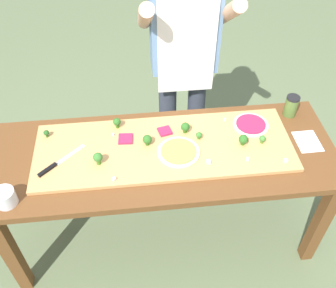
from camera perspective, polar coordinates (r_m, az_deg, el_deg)
name	(u,v)px	position (r m, az deg, el deg)	size (l,w,h in m)	color
ground_plane	(165,230)	(2.69, -0.39, -12.59)	(8.00, 8.00, 0.00)	#60704C
prep_table	(165,165)	(2.16, -0.48, -3.20)	(1.87, 0.69, 0.76)	brown
cutting_board	(164,148)	(2.10, -0.60, -0.53)	(1.40, 0.49, 0.02)	tan
chefs_knife	(55,164)	(2.07, -16.34, -2.93)	(0.23, 0.21, 0.02)	#B7BABF
pizza_whole_pesto_green	(179,152)	(2.05, 1.57, -1.16)	(0.23, 0.23, 0.02)	beige
pizza_whole_beet_magenta	(251,125)	(2.25, 12.16, 2.82)	(0.20, 0.20, 0.02)	beige
pizza_slice_far_left	(126,139)	(2.13, -6.30, 0.77)	(0.08, 0.08, 0.01)	#9E234C
pizza_slice_near_left	(165,131)	(2.17, -0.48, 1.92)	(0.07, 0.07, 0.01)	#9E234C
broccoli_floret_front_mid	(185,127)	(2.14, 2.58, 2.51)	(0.05, 0.05, 0.07)	#366618
broccoli_floret_back_right	(243,140)	(2.11, 11.11, 0.65)	(0.05, 0.05, 0.06)	#366618
broccoli_floret_front_right	(46,133)	(2.23, -17.58, 1.55)	(0.03, 0.03, 0.05)	#2C5915
broccoli_floret_back_mid	(98,158)	(2.00, -10.35, -2.02)	(0.05, 0.05, 0.07)	#3F7220
broccoli_floret_center_right	(117,122)	(2.19, -7.58, 3.22)	(0.04, 0.04, 0.06)	#366618
broccoli_floret_front_left	(262,139)	(2.15, 13.83, 0.74)	(0.04, 0.04, 0.05)	#487A23
broccoli_floret_center_left	(147,140)	(2.08, -3.09, 0.64)	(0.05, 0.05, 0.06)	#366618
broccoli_floret_back_left	(199,135)	(2.12, 4.61, 1.31)	(0.03, 0.03, 0.04)	#3F7220
cheese_crumble_a	(114,179)	(1.94, -8.01, -5.18)	(0.02, 0.02, 0.02)	white
cheese_crumble_b	(113,135)	(2.17, -8.11, 1.39)	(0.01, 0.01, 0.01)	silver
cheese_crumble_c	(225,120)	(2.26, 8.42, 3.60)	(0.01, 0.01, 0.01)	white
cheese_crumble_d	(209,162)	(2.01, 6.04, -2.65)	(0.02, 0.02, 0.02)	silver
cheese_crumble_e	(248,159)	(2.06, 11.74, -2.19)	(0.02, 0.02, 0.02)	silver
cheese_crumble_f	(286,161)	(2.10, 17.05, -2.38)	(0.02, 0.02, 0.02)	silver
flour_cup	(6,198)	(2.00, -22.94, -7.39)	(0.10, 0.10, 0.08)	white
sauce_jar	(291,106)	(2.38, 17.80, 5.41)	(0.08, 0.08, 0.13)	#517033
recipe_note	(308,141)	(2.28, 19.98, 0.36)	(0.13, 0.17, 0.00)	white
cook_center	(184,53)	(2.42, 2.38, 13.31)	(0.54, 0.39, 1.67)	#333847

